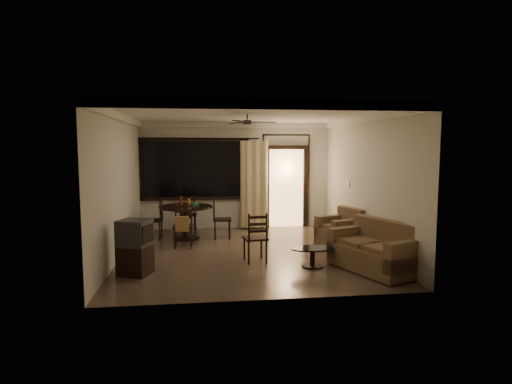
{
  "coord_description": "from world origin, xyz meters",
  "views": [
    {
      "loc": [
        -0.92,
        -8.55,
        2.15
      ],
      "look_at": [
        0.2,
        0.2,
        1.23
      ],
      "focal_mm": 30.0,
      "sensor_mm": 36.0,
      "label": 1
    }
  ],
  "objects": [
    {
      "name": "coffee_table",
      "position": [
        1.05,
        -1.19,
        0.23
      ],
      "size": [
        0.8,
        0.48,
        0.35
      ],
      "rotation": [
        0.0,
        0.0,
        0.29
      ],
      "color": "black",
      "rests_on": "ground"
    },
    {
      "name": "dining_chair_north",
      "position": [
        -1.26,
        2.28,
        0.28
      ],
      "size": [
        0.44,
        0.44,
        0.95
      ],
      "rotation": [
        0.0,
        0.0,
        3.1
      ],
      "color": "black",
      "rests_on": "ground"
    },
    {
      "name": "dining_table",
      "position": [
        -1.29,
        1.5,
        0.61
      ],
      "size": [
        1.25,
        1.25,
        1.0
      ],
      "rotation": [
        0.0,
        0.0,
        -0.04
      ],
      "color": "black",
      "rests_on": "ground"
    },
    {
      "name": "armchair",
      "position": [
        2.1,
        0.3,
        0.34
      ],
      "size": [
        1.02,
        1.02,
        0.81
      ],
      "rotation": [
        0.0,
        0.0,
        0.31
      ],
      "color": "#452D20",
      "rests_on": "ground"
    },
    {
      "name": "side_chair",
      "position": [
        0.07,
        -0.71,
        0.28
      ],
      "size": [
        0.47,
        0.47,
        0.95
      ],
      "rotation": [
        0.0,
        0.0,
        3.28
      ],
      "color": "black",
      "rests_on": "ground"
    },
    {
      "name": "tv_cabinet",
      "position": [
        -2.05,
        -1.27,
        0.47
      ],
      "size": [
        0.62,
        0.59,
        0.94
      ],
      "rotation": [
        0.0,
        0.0,
        -0.39
      ],
      "color": "black",
      "rests_on": "ground"
    },
    {
      "name": "ground",
      "position": [
        0.0,
        0.0,
        0.0
      ],
      "size": [
        5.5,
        5.5,
        0.0
      ],
      "primitive_type": "plane",
      "color": "#7F6651",
      "rests_on": "ground"
    },
    {
      "name": "dining_chair_east",
      "position": [
        -0.46,
        1.47,
        0.28
      ],
      "size": [
        0.44,
        0.44,
        0.95
      ],
      "rotation": [
        0.0,
        0.0,
        1.53
      ],
      "color": "black",
      "rests_on": "ground"
    },
    {
      "name": "room_shell",
      "position": [
        0.59,
        1.77,
        1.83
      ],
      "size": [
        5.5,
        6.7,
        5.5
      ],
      "color": "beige",
      "rests_on": "ground"
    },
    {
      "name": "dining_chair_west",
      "position": [
        -2.04,
        1.53,
        0.28
      ],
      "size": [
        0.44,
        0.44,
        0.95
      ],
      "rotation": [
        0.0,
        0.0,
        -1.61
      ],
      "color": "black",
      "rests_on": "ground"
    },
    {
      "name": "sofa",
      "position": [
        2.11,
        -1.56,
        0.34
      ],
      "size": [
        1.36,
        1.78,
        0.85
      ],
      "rotation": [
        0.0,
        0.0,
        0.37
      ],
      "color": "#452D20",
      "rests_on": "ground"
    },
    {
      "name": "dining_chair_south",
      "position": [
        -1.32,
        0.64,
        0.31
      ],
      "size": [
        0.44,
        0.49,
        0.95
      ],
      "rotation": [
        0.0,
        0.0,
        -0.04
      ],
      "color": "black",
      "rests_on": "ground"
    }
  ]
}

